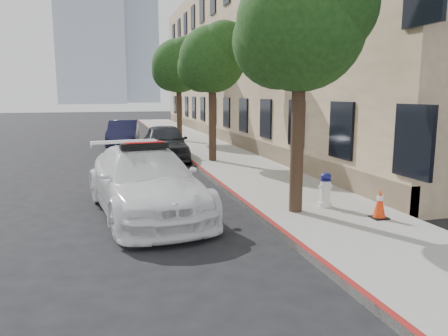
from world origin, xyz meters
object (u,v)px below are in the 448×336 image
police_car (145,181)px  parked_car_far (123,133)px  fire_hydrant (325,190)px  traffic_cone (380,204)px  parked_car_mid (165,142)px

police_car → parked_car_far: bearing=81.7°
police_car → fire_hydrant: size_ratio=6.84×
parked_car_far → traffic_cone: (4.71, -16.02, -0.23)m
parked_car_far → traffic_cone: 16.70m
parked_car_mid → fire_hydrant: (2.55, -9.45, -0.21)m
police_car → fire_hydrant: 4.28m
parked_car_far → fire_hydrant: size_ratio=5.18×
parked_car_mid → parked_car_far: size_ratio=1.05×
police_car → traffic_cone: 5.31m
police_car → parked_car_far: (0.08, 13.77, -0.08)m
fire_hydrant → traffic_cone: fire_hydrant is taller
police_car → parked_car_far: 13.77m
traffic_cone → fire_hydrant: bearing=118.5°
parked_car_mid → fire_hydrant: parked_car_mid is taller
police_car → traffic_cone: bearing=-33.0°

